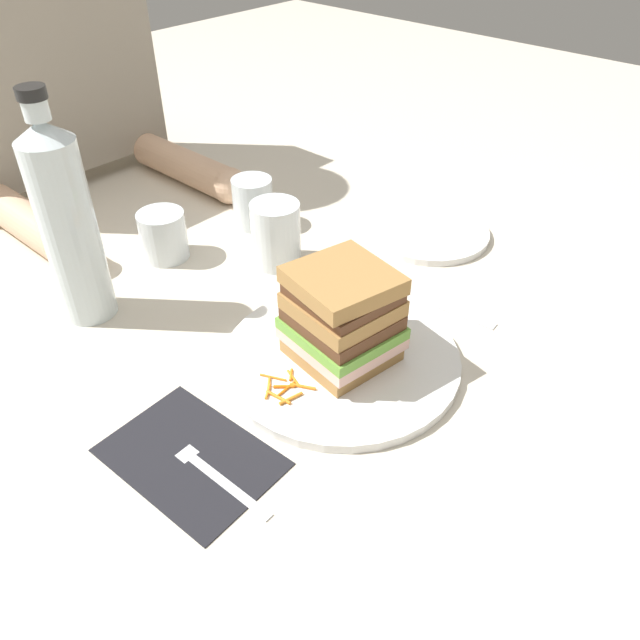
{
  "coord_description": "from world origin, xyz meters",
  "views": [
    {
      "loc": [
        -0.44,
        -0.38,
        0.5
      ],
      "look_at": [
        -0.0,
        0.01,
        0.05
      ],
      "focal_mm": 34.96,
      "sensor_mm": 36.0,
      "label": 1
    }
  ],
  "objects_px": {
    "water_bottle": "(68,223)",
    "diner_across": "(24,5)",
    "fork": "(206,467)",
    "empty_tumbler_1": "(253,202)",
    "knife": "(431,301)",
    "empty_tumbler_0": "(163,235)",
    "main_plate": "(338,360)",
    "juice_glass": "(276,236)",
    "napkin_dark": "(192,458)",
    "side_plate": "(429,232)",
    "sandwich": "(340,318)"
  },
  "relations": [
    {
      "from": "sandwich",
      "to": "empty_tumbler_0",
      "type": "height_order",
      "value": "sandwich"
    },
    {
      "from": "side_plate",
      "to": "diner_across",
      "type": "height_order",
      "value": "diner_across"
    },
    {
      "from": "fork",
      "to": "juice_glass",
      "type": "relative_size",
      "value": 1.74
    },
    {
      "from": "main_plate",
      "to": "empty_tumbler_1",
      "type": "distance_m",
      "value": 0.37
    },
    {
      "from": "empty_tumbler_1",
      "to": "fork",
      "type": "bearing_deg",
      "value": -138.53
    },
    {
      "from": "knife",
      "to": "water_bottle",
      "type": "distance_m",
      "value": 0.48
    },
    {
      "from": "water_bottle",
      "to": "empty_tumbler_0",
      "type": "bearing_deg",
      "value": 14.57
    },
    {
      "from": "main_plate",
      "to": "napkin_dark",
      "type": "xyz_separation_m",
      "value": [
        -0.21,
        0.02,
        -0.0
      ]
    },
    {
      "from": "side_plate",
      "to": "diner_across",
      "type": "bearing_deg",
      "value": 115.33
    },
    {
      "from": "napkin_dark",
      "to": "diner_across",
      "type": "height_order",
      "value": "diner_across"
    },
    {
      "from": "sandwich",
      "to": "napkin_dark",
      "type": "relative_size",
      "value": 0.73
    },
    {
      "from": "empty_tumbler_0",
      "to": "diner_across",
      "type": "height_order",
      "value": "diner_across"
    },
    {
      "from": "sandwich",
      "to": "empty_tumbler_0",
      "type": "distance_m",
      "value": 0.36
    },
    {
      "from": "empty_tumbler_1",
      "to": "knife",
      "type": "bearing_deg",
      "value": -87.79
    },
    {
      "from": "fork",
      "to": "water_bottle",
      "type": "height_order",
      "value": "water_bottle"
    },
    {
      "from": "fork",
      "to": "empty_tumbler_1",
      "type": "bearing_deg",
      "value": 41.47
    },
    {
      "from": "napkin_dark",
      "to": "water_bottle",
      "type": "relative_size",
      "value": 0.6
    },
    {
      "from": "knife",
      "to": "empty_tumbler_0",
      "type": "xyz_separation_m",
      "value": [
        -0.17,
        0.37,
        0.03
      ]
    },
    {
      "from": "fork",
      "to": "empty_tumbler_0",
      "type": "bearing_deg",
      "value": 58.51
    },
    {
      "from": "fork",
      "to": "empty_tumbler_1",
      "type": "xyz_separation_m",
      "value": [
        0.38,
        0.33,
        0.04
      ]
    },
    {
      "from": "juice_glass",
      "to": "empty_tumbler_0",
      "type": "height_order",
      "value": "juice_glass"
    },
    {
      "from": "side_plate",
      "to": "fork",
      "type": "bearing_deg",
      "value": -169.33
    },
    {
      "from": "empty_tumbler_1",
      "to": "diner_across",
      "type": "xyz_separation_m",
      "value": [
        -0.12,
        0.37,
        0.26
      ]
    },
    {
      "from": "napkin_dark",
      "to": "empty_tumbler_1",
      "type": "xyz_separation_m",
      "value": [
        0.38,
        0.31,
        0.04
      ]
    },
    {
      "from": "fork",
      "to": "side_plate",
      "type": "distance_m",
      "value": 0.55
    },
    {
      "from": "napkin_dark",
      "to": "water_bottle",
      "type": "xyz_separation_m",
      "value": [
        0.07,
        0.3,
        0.13
      ]
    },
    {
      "from": "sandwich",
      "to": "side_plate",
      "type": "relative_size",
      "value": 0.68
    },
    {
      "from": "fork",
      "to": "knife",
      "type": "relative_size",
      "value": 0.83
    },
    {
      "from": "napkin_dark",
      "to": "juice_glass",
      "type": "height_order",
      "value": "juice_glass"
    },
    {
      "from": "knife",
      "to": "side_plate",
      "type": "height_order",
      "value": "side_plate"
    },
    {
      "from": "juice_glass",
      "to": "diner_across",
      "type": "distance_m",
      "value": 0.54
    },
    {
      "from": "napkin_dark",
      "to": "diner_across",
      "type": "relative_size",
      "value": 0.29
    },
    {
      "from": "empty_tumbler_1",
      "to": "diner_across",
      "type": "distance_m",
      "value": 0.46
    },
    {
      "from": "sandwich",
      "to": "napkin_dark",
      "type": "bearing_deg",
      "value": 175.59
    },
    {
      "from": "fork",
      "to": "empty_tumbler_1",
      "type": "distance_m",
      "value": 0.5
    },
    {
      "from": "sandwich",
      "to": "fork",
      "type": "xyz_separation_m",
      "value": [
        -0.21,
        -0.01,
        -0.07
      ]
    },
    {
      "from": "main_plate",
      "to": "diner_across",
      "type": "distance_m",
      "value": 0.75
    },
    {
      "from": "empty_tumbler_1",
      "to": "water_bottle",
      "type": "bearing_deg",
      "value": -177.55
    },
    {
      "from": "main_plate",
      "to": "napkin_dark",
      "type": "relative_size",
      "value": 1.61
    },
    {
      "from": "fork",
      "to": "empty_tumbler_0",
      "type": "xyz_separation_m",
      "value": [
        0.22,
        0.36,
        0.03
      ]
    },
    {
      "from": "empty_tumbler_1",
      "to": "diner_across",
      "type": "relative_size",
      "value": 0.13
    },
    {
      "from": "empty_tumbler_1",
      "to": "side_plate",
      "type": "height_order",
      "value": "empty_tumbler_1"
    },
    {
      "from": "juice_glass",
      "to": "empty_tumbler_1",
      "type": "height_order",
      "value": "juice_glass"
    },
    {
      "from": "water_bottle",
      "to": "diner_across",
      "type": "xyz_separation_m",
      "value": [
        0.19,
        0.38,
        0.16
      ]
    },
    {
      "from": "knife",
      "to": "side_plate",
      "type": "xyz_separation_m",
      "value": [
        0.15,
        0.11,
        0.0
      ]
    },
    {
      "from": "empty_tumbler_0",
      "to": "fork",
      "type": "bearing_deg",
      "value": -121.49
    },
    {
      "from": "juice_glass",
      "to": "diner_across",
      "type": "relative_size",
      "value": 0.16
    },
    {
      "from": "empty_tumbler_0",
      "to": "side_plate",
      "type": "height_order",
      "value": "empty_tumbler_0"
    },
    {
      "from": "diner_across",
      "to": "empty_tumbler_1",
      "type": "bearing_deg",
      "value": -71.91
    },
    {
      "from": "napkin_dark",
      "to": "empty_tumbler_1",
      "type": "height_order",
      "value": "empty_tumbler_1"
    }
  ]
}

